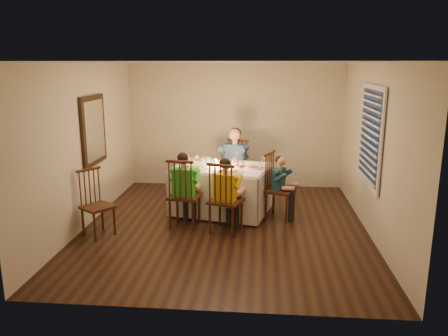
# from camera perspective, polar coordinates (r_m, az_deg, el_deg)

# --- Properties ---
(ground) EXTENTS (5.00, 5.00, 0.00)m
(ground) POSITION_cam_1_polar(r_m,az_deg,el_deg) (7.16, 0.15, -7.63)
(ground) COLOR black
(ground) RESTS_ON ground
(wall_left) EXTENTS (0.02, 5.00, 2.60)m
(wall_left) POSITION_cam_1_polar(r_m,az_deg,el_deg) (7.34, -17.66, 2.81)
(wall_left) COLOR beige
(wall_left) RESTS_ON ground
(wall_right) EXTENTS (0.02, 5.00, 2.60)m
(wall_right) POSITION_cam_1_polar(r_m,az_deg,el_deg) (6.98, 18.91, 2.20)
(wall_right) COLOR beige
(wall_right) RESTS_ON ground
(wall_back) EXTENTS (4.50, 0.02, 2.60)m
(wall_back) POSITION_cam_1_polar(r_m,az_deg,el_deg) (9.26, 1.48, 5.54)
(wall_back) COLOR beige
(wall_back) RESTS_ON ground
(ceiling) EXTENTS (5.00, 5.00, 0.00)m
(ceiling) POSITION_cam_1_polar(r_m,az_deg,el_deg) (6.68, 0.17, 13.68)
(ceiling) COLOR white
(ceiling) RESTS_ON wall_back
(dining_table) EXTENTS (1.82, 1.49, 0.81)m
(dining_table) POSITION_cam_1_polar(r_m,az_deg,el_deg) (7.66, -0.30, -1.51)
(dining_table) COLOR silver
(dining_table) RESTS_ON ground
(chair_adult) EXTENTS (0.57, 0.55, 1.14)m
(chair_adult) POSITION_cam_1_polar(r_m,az_deg,el_deg) (8.62, 1.36, -3.92)
(chair_adult) COLOR #33180E
(chair_adult) RESTS_ON ground
(chair_near_left) EXTENTS (0.53, 0.51, 1.14)m
(chair_near_left) POSITION_cam_1_polar(r_m,az_deg,el_deg) (7.20, -5.09, -7.54)
(chair_near_left) COLOR #33180E
(chair_near_left) RESTS_ON ground
(chair_near_right) EXTENTS (0.59, 0.58, 1.14)m
(chair_near_right) POSITION_cam_1_polar(r_m,az_deg,el_deg) (6.94, 0.25, -8.32)
(chair_near_right) COLOR #33180E
(chair_near_right) RESTS_ON ground
(chair_end) EXTENTS (0.59, 0.60, 1.14)m
(chair_end) POSITION_cam_1_polar(r_m,az_deg,el_deg) (7.57, 7.23, -6.53)
(chair_end) COLOR #33180E
(chair_end) RESTS_ON ground
(chair_extra) EXTENTS (0.58, 0.58, 1.04)m
(chair_extra) POSITION_cam_1_polar(r_m,az_deg,el_deg) (7.07, -15.93, -8.43)
(chair_extra) COLOR #33180E
(chair_extra) RESTS_ON ground
(adult) EXTENTS (0.64, 0.61, 1.38)m
(adult) POSITION_cam_1_polar(r_m,az_deg,el_deg) (8.62, 1.36, -3.92)
(adult) COLOR #335080
(adult) RESTS_ON ground
(child_green) EXTENTS (0.50, 0.46, 1.23)m
(child_green) POSITION_cam_1_polar(r_m,az_deg,el_deg) (7.20, -5.09, -7.54)
(child_green) COLOR green
(child_green) RESTS_ON ground
(child_yellow) EXTENTS (0.53, 0.51, 1.20)m
(child_yellow) POSITION_cam_1_polar(r_m,az_deg,el_deg) (6.94, 0.25, -8.32)
(child_yellow) COLOR gold
(child_yellow) RESTS_ON ground
(child_teal) EXTENTS (0.44, 0.46, 1.09)m
(child_teal) POSITION_cam_1_polar(r_m,az_deg,el_deg) (7.57, 7.23, -6.53)
(child_teal) COLOR #1B3C44
(child_teal) RESTS_ON ground
(setting_adult) EXTENTS (0.31, 0.31, 0.02)m
(setting_adult) POSITION_cam_1_polar(r_m,az_deg,el_deg) (7.95, 0.40, 0.91)
(setting_adult) COLOR white
(setting_adult) RESTS_ON dining_table
(setting_green) EXTENTS (0.31, 0.31, 0.02)m
(setting_green) POSITION_cam_1_polar(r_m,az_deg,el_deg) (7.44, -3.76, 0.01)
(setting_green) COLOR white
(setting_green) RESTS_ON dining_table
(setting_yellow) EXTENTS (0.31, 0.31, 0.02)m
(setting_yellow) POSITION_cam_1_polar(r_m,az_deg,el_deg) (7.17, 1.13, -0.48)
(setting_yellow) COLOR white
(setting_yellow) RESTS_ON dining_table
(setting_teal) EXTENTS (0.31, 0.31, 0.02)m
(setting_teal) POSITION_cam_1_polar(r_m,az_deg,el_deg) (7.48, 3.74, 0.09)
(setting_teal) COLOR white
(setting_teal) RESTS_ON dining_table
(candle_left) EXTENTS (0.06, 0.06, 0.10)m
(candle_left) POSITION_cam_1_polar(r_m,az_deg,el_deg) (7.62, -1.10, 0.67)
(candle_left) COLOR silver
(candle_left) RESTS_ON dining_table
(candle_right) EXTENTS (0.06, 0.06, 0.10)m
(candle_right) POSITION_cam_1_polar(r_m,az_deg,el_deg) (7.56, 0.43, 0.56)
(candle_right) COLOR silver
(candle_right) RESTS_ON dining_table
(squash) EXTENTS (0.09, 0.09, 0.09)m
(squash) POSITION_cam_1_polar(r_m,az_deg,el_deg) (8.10, -3.58, 1.37)
(squash) COLOR #FDF442
(squash) RESTS_ON dining_table
(orange_fruit) EXTENTS (0.08, 0.08, 0.08)m
(orange_fruit) POSITION_cam_1_polar(r_m,az_deg,el_deg) (7.57, 1.70, 0.49)
(orange_fruit) COLOR orange
(orange_fruit) RESTS_ON dining_table
(serving_bowl) EXTENTS (0.28, 0.28, 0.05)m
(serving_bowl) POSITION_cam_1_polar(r_m,az_deg,el_deg) (8.05, -2.56, 1.18)
(serving_bowl) COLOR white
(serving_bowl) RESTS_ON dining_table
(wall_mirror) EXTENTS (0.06, 0.95, 1.15)m
(wall_mirror) POSITION_cam_1_polar(r_m,az_deg,el_deg) (7.57, -16.67, 4.73)
(wall_mirror) COLOR black
(wall_mirror) RESTS_ON wall_left
(window_blinds) EXTENTS (0.07, 1.34, 1.54)m
(window_blinds) POSITION_cam_1_polar(r_m,az_deg,el_deg) (7.03, 18.50, 3.97)
(window_blinds) COLOR #0D1A34
(window_blinds) RESTS_ON wall_right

